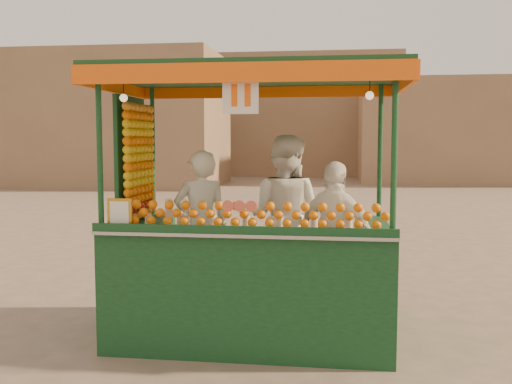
# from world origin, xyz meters

# --- Properties ---
(ground) EXTENTS (90.00, 90.00, 0.00)m
(ground) POSITION_xyz_m (0.00, 0.00, 0.00)
(ground) COLOR brown
(ground) RESTS_ON ground
(building_left) EXTENTS (10.00, 6.00, 6.00)m
(building_left) POSITION_xyz_m (-9.00, 20.00, 3.00)
(building_left) COLOR #8E7051
(building_left) RESTS_ON ground
(building_right) EXTENTS (9.00, 6.00, 5.00)m
(building_right) POSITION_xyz_m (7.00, 24.00, 2.50)
(building_right) COLOR #8E7051
(building_right) RESTS_ON ground
(building_center) EXTENTS (14.00, 7.00, 7.00)m
(building_center) POSITION_xyz_m (-2.00, 30.00, 3.50)
(building_center) COLOR #8E7051
(building_center) RESTS_ON ground
(juice_cart) EXTENTS (3.17, 2.06, 2.88)m
(juice_cart) POSITION_xyz_m (0.30, -0.16, 0.94)
(juice_cart) COLOR #0E361B
(juice_cart) RESTS_ON ground
(vendor_left) EXTENTS (0.72, 0.59, 1.69)m
(vendor_left) POSITION_xyz_m (-0.25, 0.15, 1.18)
(vendor_left) COLOR white
(vendor_left) RESTS_ON ground
(vendor_middle) EXTENTS (1.07, 0.93, 1.86)m
(vendor_middle) POSITION_xyz_m (0.68, 0.32, 1.26)
(vendor_middle) COLOR white
(vendor_middle) RESTS_ON ground
(vendor_right) EXTENTS (1.00, 0.78, 1.58)m
(vendor_right) POSITION_xyz_m (1.26, -0.06, 1.13)
(vendor_right) COLOR white
(vendor_right) RESTS_ON ground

